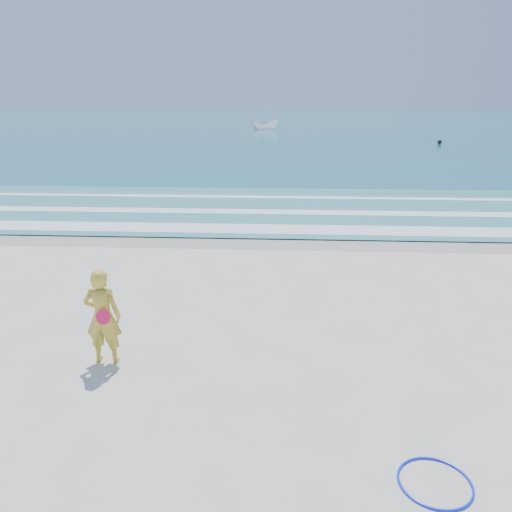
{
  "coord_description": "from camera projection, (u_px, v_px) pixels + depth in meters",
  "views": [
    {
      "loc": [
        1.14,
        -7.56,
        4.68
      ],
      "look_at": [
        0.47,
        4.0,
        1.0
      ],
      "focal_mm": 35.0,
      "sensor_mm": 36.0,
      "label": 1
    }
  ],
  "objects": [
    {
      "name": "foam_mid",
      "position": [
        258.0,
        212.0,
        21.21
      ],
      "size": [
        400.0,
        0.9,
        0.01
      ],
      "primitive_type": "cube",
      "color": "white",
      "rests_on": "shallow"
    },
    {
      "name": "buoy",
      "position": [
        440.0,
        142.0,
        52.06
      ],
      "size": [
        0.45,
        0.45,
        0.45
      ],
      "primitive_type": "sphere",
      "color": "black",
      "rests_on": "ocean"
    },
    {
      "name": "shallow",
      "position": [
        259.0,
        208.0,
        21.98
      ],
      "size": [
        400.0,
        10.0,
        0.01
      ],
      "primitive_type": "cube",
      "color": "#59B7AD",
      "rests_on": "ocean"
    },
    {
      "name": "hoop",
      "position": [
        435.0,
        482.0,
        6.33
      ],
      "size": [
        1.06,
        1.06,
        0.03
      ],
      "primitive_type": "torus",
      "rotation": [
        0.0,
        0.0,
        0.13
      ],
      "color": "#0E27FF",
      "rests_on": "ground"
    },
    {
      "name": "ground",
      "position": [
        216.0,
        380.0,
        8.67
      ],
      "size": [
        400.0,
        400.0,
        0.0
      ],
      "primitive_type": "plane",
      "color": "silver",
      "rests_on": "ground"
    },
    {
      "name": "foam_far",
      "position": [
        261.0,
        197.0,
        24.35
      ],
      "size": [
        400.0,
        0.6,
        0.01
      ],
      "primitive_type": "cube",
      "color": "white",
      "rests_on": "shallow"
    },
    {
      "name": "wet_sand",
      "position": [
        251.0,
        239.0,
        17.23
      ],
      "size": [
        400.0,
        2.4,
        0.0
      ],
      "primitive_type": "cube",
      "color": "#B2A893",
      "rests_on": "ground"
    },
    {
      "name": "woman",
      "position": [
        103.0,
        317.0,
        9.01
      ],
      "size": [
        0.66,
        0.44,
        1.81
      ],
      "color": "gold",
      "rests_on": "ground"
    },
    {
      "name": "ocean",
      "position": [
        281.0,
        120.0,
        108.55
      ],
      "size": [
        400.0,
        190.0,
        0.04
      ],
      "primitive_type": "cube",
      "color": "#19727F",
      "rests_on": "ground"
    },
    {
      "name": "boat",
      "position": [
        266.0,
        124.0,
        76.04
      ],
      "size": [
        4.14,
        1.56,
        1.6
      ],
      "primitive_type": "imported",
      "rotation": [
        0.0,
        0.0,
        1.57
      ],
      "color": "white",
      "rests_on": "ocean"
    },
    {
      "name": "foam_near",
      "position": [
        253.0,
        229.0,
        18.45
      ],
      "size": [
        400.0,
        1.4,
        0.01
      ],
      "primitive_type": "cube",
      "color": "white",
      "rests_on": "shallow"
    }
  ]
}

